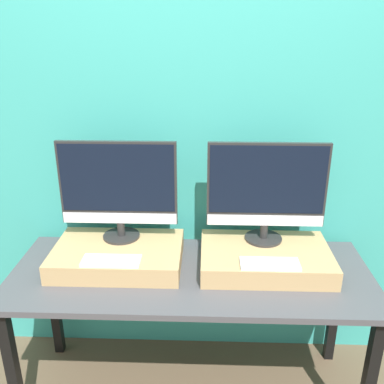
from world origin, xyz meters
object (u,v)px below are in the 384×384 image
at_px(monitor_left, 118,187).
at_px(keyboard_left, 111,260).
at_px(monitor_right, 267,189).
at_px(keyboard_right, 270,263).

height_order(monitor_left, keyboard_left, monitor_left).
distance_m(monitor_left, monitor_right, 0.74).
bearing_deg(keyboard_right, keyboard_left, 180.00).
distance_m(monitor_left, keyboard_left, 0.37).
bearing_deg(keyboard_right, monitor_left, 161.13).
relative_size(monitor_left, monitor_right, 1.00).
height_order(keyboard_left, monitor_right, monitor_right).
xyz_separation_m(monitor_left, keyboard_right, (0.74, -0.25, -0.27)).
bearing_deg(monitor_left, keyboard_left, -90.00).
height_order(keyboard_left, keyboard_right, same).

